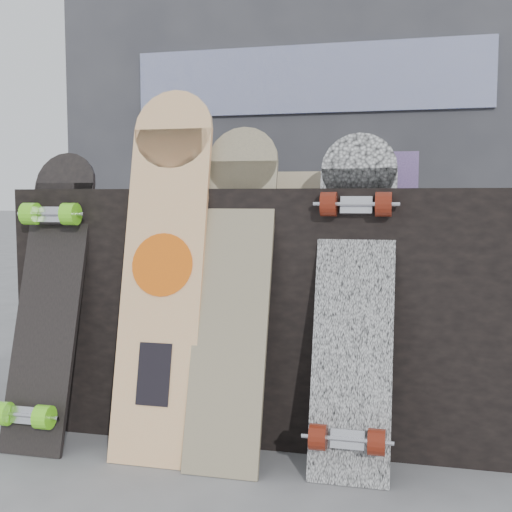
% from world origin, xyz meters
% --- Properties ---
extents(ground, '(60.00, 60.00, 0.00)m').
position_xyz_m(ground, '(0.00, 0.00, 0.00)').
color(ground, slate).
rests_on(ground, ground).
extents(vendor_table, '(1.60, 0.60, 0.80)m').
position_xyz_m(vendor_table, '(0.00, 0.50, 0.40)').
color(vendor_table, black).
rests_on(vendor_table, ground).
extents(booth, '(2.40, 0.22, 2.20)m').
position_xyz_m(booth, '(0.00, 1.35, 1.10)').
color(booth, '#343439').
rests_on(booth, ground).
extents(merch_box_purple, '(0.18, 0.12, 0.10)m').
position_xyz_m(merch_box_purple, '(-0.36, 0.58, 0.85)').
color(merch_box_purple, '#473874').
rests_on(merch_box_purple, vendor_table).
extents(merch_box_small, '(0.14, 0.14, 0.12)m').
position_xyz_m(merch_box_small, '(0.41, 0.53, 0.86)').
color(merch_box_small, '#473874').
rests_on(merch_box_small, vendor_table).
extents(merch_box_flat, '(0.22, 0.10, 0.06)m').
position_xyz_m(merch_box_flat, '(0.08, 0.53, 0.83)').
color(merch_box_flat, '#D1B78C').
rests_on(merch_box_flat, vendor_table).
extents(longboard_geisha, '(0.25, 0.28, 1.11)m').
position_xyz_m(longboard_geisha, '(-0.26, 0.15, 0.59)').
color(longboard_geisha, beige).
rests_on(longboard_geisha, ground).
extents(longboard_celtic, '(0.22, 0.31, 0.99)m').
position_xyz_m(longboard_celtic, '(-0.04, 0.14, 0.53)').
color(longboard_celtic, beige).
rests_on(longboard_celtic, ground).
extents(longboard_cascadia, '(0.22, 0.35, 0.97)m').
position_xyz_m(longboard_cascadia, '(0.31, 0.15, 0.50)').
color(longboard_cascadia, white).
rests_on(longboard_cascadia, ground).
extents(skateboard_dark, '(0.21, 0.35, 0.92)m').
position_xyz_m(skateboard_dark, '(-0.64, 0.13, 0.47)').
color(skateboard_dark, black).
rests_on(skateboard_dark, ground).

